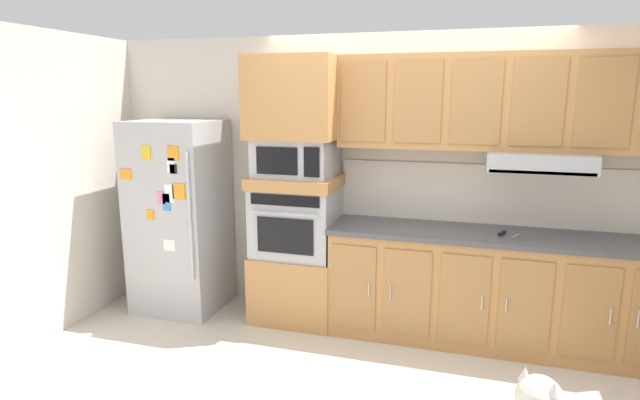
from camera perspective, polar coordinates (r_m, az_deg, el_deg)
ground_plane at (r=3.93m, az=6.92°, el=-18.72°), size 9.60×9.60×0.00m
back_kitchen_wall at (r=4.55m, az=9.69°, el=2.25°), size 6.20×0.12×2.50m
side_panel_left at (r=4.78m, az=-27.87°, el=1.50°), size 0.12×7.10×2.50m
refrigerator at (r=4.90m, az=-15.43°, el=-1.74°), size 0.76×0.73×1.76m
oven_base_cabinet at (r=4.66m, az=-2.56°, el=-9.49°), size 0.74×0.62×0.60m
built_in_oven at (r=4.48m, az=-2.64°, el=-2.33°), size 0.70×0.62×0.60m
appliance_mid_shelf at (r=4.41m, az=-2.67°, el=2.10°), size 0.74×0.62×0.10m
microwave at (r=4.37m, az=-2.71°, el=4.80°), size 0.64×0.54×0.32m
appliance_upper_cabinet at (r=4.35m, az=-2.76°, el=11.37°), size 0.74×0.62×0.68m
lower_cabinet_run at (r=4.40m, az=21.60°, el=-9.70°), size 3.02×0.63×0.88m
countertop_slab at (r=4.27m, az=22.06°, el=-3.91°), size 3.06×0.64×0.04m
backsplash_panel at (r=4.49m, az=22.00°, el=0.38°), size 3.06×0.02×0.50m
upper_cabinet_with_hood at (r=4.25m, az=23.01°, el=9.68°), size 3.02×0.48×0.88m
screwdriver at (r=4.19m, az=19.84°, el=-3.52°), size 0.16×0.15×0.03m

